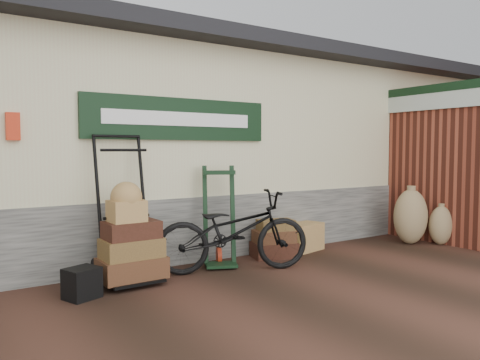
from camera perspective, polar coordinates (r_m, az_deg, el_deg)
name	(u,v)px	position (r m, az deg, el deg)	size (l,w,h in m)	color
ground	(239,278)	(5.75, -0.10, -11.91)	(80.00, 80.00, 0.00)	black
station_building	(150,146)	(7.97, -10.96, 4.12)	(14.40, 4.10, 3.20)	#4C4C47
brick_outbuilding	(408,162)	(9.68, 19.75, 2.03)	(1.71, 4.51, 2.62)	maroon
porter_trolley	(125,207)	(5.63, -13.87, -3.19)	(0.88, 0.66, 1.76)	black
green_barrow	(220,216)	(6.23, -2.51, -4.44)	(0.48, 0.41, 1.33)	black
suitcase_stack	(274,238)	(6.79, 4.17, -7.08)	(0.62, 0.39, 0.55)	#331A10
wicker_hamper	(301,237)	(7.30, 7.50, -6.88)	(0.64, 0.42, 0.42)	#9C633E
black_trunk	(82,283)	(5.24, -18.71, -11.83)	(0.32, 0.28, 0.32)	black
bicycle	(233,227)	(5.94, -0.83, -5.74)	(1.97, 0.69, 1.14)	black
burlap_sack_left	(411,217)	(8.20, 20.08, -4.21)	(0.56, 0.47, 0.90)	olive
burlap_sack_right	(441,225)	(8.32, 23.29, -5.11)	(0.40, 0.33, 0.63)	olive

